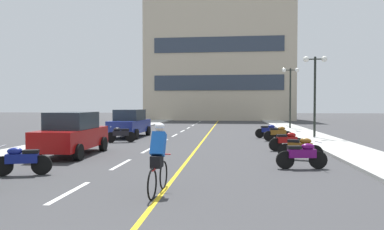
{
  "coord_description": "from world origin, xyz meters",
  "views": [
    {
      "loc": [
        1.88,
        -2.01,
        2.12
      ],
      "look_at": [
        -0.17,
        16.48,
        1.59
      ],
      "focal_mm": 32.57,
      "sensor_mm": 36.0,
      "label": 1
    }
  ],
  "objects_px": {
    "parked_car_mid": "(130,123)",
    "motorcycle_5": "(287,141)",
    "motorcycle_2": "(22,160)",
    "parked_car_near": "(72,134)",
    "motorcycle_7": "(278,133)",
    "street_lamp_mid": "(315,78)",
    "motorcycle_4": "(300,148)",
    "motorcycle_8": "(269,131)",
    "motorcycle_3": "(302,155)",
    "motorcycle_6": "(121,134)",
    "cyclist_rider": "(158,157)",
    "street_lamp_far": "(290,84)"
  },
  "relations": [
    {
      "from": "parked_car_near",
      "to": "motorcycle_7",
      "type": "relative_size",
      "value": 2.5
    },
    {
      "from": "motorcycle_6",
      "to": "motorcycle_8",
      "type": "bearing_deg",
      "value": 23.0
    },
    {
      "from": "motorcycle_4",
      "to": "motorcycle_5",
      "type": "height_order",
      "value": "same"
    },
    {
      "from": "motorcycle_7",
      "to": "cyclist_rider",
      "type": "bearing_deg",
      "value": -109.64
    },
    {
      "from": "street_lamp_mid",
      "to": "motorcycle_7",
      "type": "xyz_separation_m",
      "value": [
        -2.43,
        -1.61,
        -3.34
      ]
    },
    {
      "from": "parked_car_near",
      "to": "motorcycle_2",
      "type": "bearing_deg",
      "value": -84.35
    },
    {
      "from": "street_lamp_far",
      "to": "motorcycle_7",
      "type": "bearing_deg",
      "value": -103.03
    },
    {
      "from": "motorcycle_3",
      "to": "motorcycle_6",
      "type": "xyz_separation_m",
      "value": [
        -8.56,
        7.28,
        0.0
      ]
    },
    {
      "from": "parked_car_near",
      "to": "cyclist_rider",
      "type": "distance_m",
      "value": 7.69
    },
    {
      "from": "motorcycle_4",
      "to": "motorcycle_5",
      "type": "distance_m",
      "value": 2.55
    },
    {
      "from": "street_lamp_mid",
      "to": "motorcycle_4",
      "type": "xyz_separation_m",
      "value": [
        -2.51,
        -8.55,
        -3.34
      ]
    },
    {
      "from": "parked_car_near",
      "to": "motorcycle_6",
      "type": "bearing_deg",
      "value": 84.8
    },
    {
      "from": "motorcycle_2",
      "to": "motorcycle_4",
      "type": "distance_m",
      "value": 9.81
    },
    {
      "from": "motorcycle_5",
      "to": "motorcycle_6",
      "type": "height_order",
      "value": "same"
    },
    {
      "from": "street_lamp_mid",
      "to": "motorcycle_5",
      "type": "xyz_separation_m",
      "value": [
        -2.61,
        -6.01,
        -3.34
      ]
    },
    {
      "from": "motorcycle_7",
      "to": "motorcycle_2",
      "type": "bearing_deg",
      "value": -129.38
    },
    {
      "from": "cyclist_rider",
      "to": "motorcycle_6",
      "type": "bearing_deg",
      "value": 112.23
    },
    {
      "from": "motorcycle_5",
      "to": "motorcycle_3",
      "type": "bearing_deg",
      "value": -92.99
    },
    {
      "from": "parked_car_near",
      "to": "motorcycle_2",
      "type": "distance_m",
      "value": 4.31
    },
    {
      "from": "parked_car_mid",
      "to": "motorcycle_5",
      "type": "bearing_deg",
      "value": -33.22
    },
    {
      "from": "motorcycle_8",
      "to": "cyclist_rider",
      "type": "distance_m",
      "value": 15.21
    },
    {
      "from": "parked_car_mid",
      "to": "motorcycle_8",
      "type": "distance_m",
      "value": 9.08
    },
    {
      "from": "motorcycle_4",
      "to": "motorcycle_7",
      "type": "distance_m",
      "value": 6.94
    },
    {
      "from": "motorcycle_7",
      "to": "street_lamp_mid",
      "type": "bearing_deg",
      "value": 33.59
    },
    {
      "from": "parked_car_near",
      "to": "motorcycle_5",
      "type": "xyz_separation_m",
      "value": [
        9.26,
        2.33,
        -0.44
      ]
    },
    {
      "from": "parked_car_near",
      "to": "motorcycle_6",
      "type": "xyz_separation_m",
      "value": [
        0.46,
        5.06,
        -0.44
      ]
    },
    {
      "from": "parked_car_mid",
      "to": "motorcycle_4",
      "type": "relative_size",
      "value": 2.6
    },
    {
      "from": "motorcycle_3",
      "to": "cyclist_rider",
      "type": "relative_size",
      "value": 0.96
    },
    {
      "from": "street_lamp_far",
      "to": "parked_car_near",
      "type": "height_order",
      "value": "street_lamp_far"
    },
    {
      "from": "street_lamp_mid",
      "to": "motorcycle_3",
      "type": "height_order",
      "value": "street_lamp_mid"
    },
    {
      "from": "parked_car_near",
      "to": "motorcycle_4",
      "type": "relative_size",
      "value": 2.59
    },
    {
      "from": "motorcycle_5",
      "to": "motorcycle_8",
      "type": "height_order",
      "value": "same"
    },
    {
      "from": "motorcycle_2",
      "to": "motorcycle_7",
      "type": "xyz_separation_m",
      "value": [
        9.02,
        10.99,
        0.0
      ]
    },
    {
      "from": "parked_car_mid",
      "to": "motorcycle_8",
      "type": "relative_size",
      "value": 2.51
    },
    {
      "from": "parked_car_mid",
      "to": "motorcycle_2",
      "type": "distance_m",
      "value": 12.65
    },
    {
      "from": "cyclist_rider",
      "to": "motorcycle_5",
      "type": "bearing_deg",
      "value": 62.29
    },
    {
      "from": "street_lamp_mid",
      "to": "motorcycle_6",
      "type": "height_order",
      "value": "street_lamp_mid"
    },
    {
      "from": "motorcycle_6",
      "to": "motorcycle_7",
      "type": "relative_size",
      "value": 0.96
    },
    {
      "from": "motorcycle_8",
      "to": "cyclist_rider",
      "type": "xyz_separation_m",
      "value": [
        -4.15,
        -14.62,
        0.41
      ]
    },
    {
      "from": "street_lamp_far",
      "to": "motorcycle_8",
      "type": "distance_m",
      "value": 9.34
    },
    {
      "from": "motorcycle_2",
      "to": "motorcycle_3",
      "type": "xyz_separation_m",
      "value": [
        8.6,
        2.05,
        0.0
      ]
    },
    {
      "from": "street_lamp_far",
      "to": "parked_car_near",
      "type": "xyz_separation_m",
      "value": [
        -11.81,
        -16.97,
        -3.01
      ]
    },
    {
      "from": "parked_car_mid",
      "to": "motorcycle_6",
      "type": "relative_size",
      "value": 2.6
    },
    {
      "from": "motorcycle_3",
      "to": "motorcycle_7",
      "type": "relative_size",
      "value": 1.0
    },
    {
      "from": "motorcycle_3",
      "to": "motorcycle_4",
      "type": "bearing_deg",
      "value": 80.48
    },
    {
      "from": "motorcycle_2",
      "to": "parked_car_near",
      "type": "bearing_deg",
      "value": 95.65
    },
    {
      "from": "motorcycle_3",
      "to": "motorcycle_5",
      "type": "height_order",
      "value": "same"
    },
    {
      "from": "street_lamp_mid",
      "to": "parked_car_mid",
      "type": "height_order",
      "value": "street_lamp_mid"
    },
    {
      "from": "motorcycle_2",
      "to": "motorcycle_8",
      "type": "bearing_deg",
      "value": 56.28
    },
    {
      "from": "motorcycle_5",
      "to": "cyclist_rider",
      "type": "bearing_deg",
      "value": -117.71
    }
  ]
}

